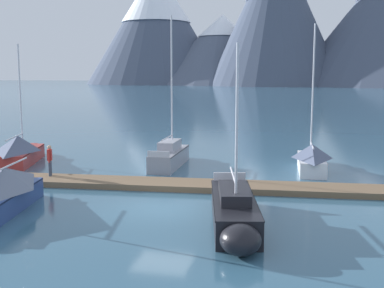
{
  "coord_description": "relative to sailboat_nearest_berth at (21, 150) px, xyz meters",
  "views": [
    {
      "loc": [
        5.74,
        -20.03,
        5.86
      ],
      "look_at": [
        0.0,
        6.0,
        2.0
      ],
      "focal_mm": 45.89,
      "sensor_mm": 36.0,
      "label": 1
    }
  ],
  "objects": [
    {
      "name": "sailboat_mid_dock_port",
      "position": [
        9.84,
        1.27,
        -0.2
      ],
      "size": [
        1.6,
        6.36,
        9.42
      ],
      "color": "#93939E",
      "rests_on": "ground"
    },
    {
      "name": "mountain_shoulder_ridge",
      "position": [
        5.3,
        212.61,
        35.51
      ],
      "size": [
        64.74,
        64.74,
        69.63
      ],
      "color": "#424C60",
      "rests_on": "ground"
    },
    {
      "name": "dock",
      "position": [
        12.09,
        -4.63,
        -0.72
      ],
      "size": [
        29.17,
        4.01,
        0.3
      ],
      "color": "brown",
      "rests_on": "ground"
    },
    {
      "name": "sailboat_second_berth",
      "position": [
        5.68,
        -10.84,
        0.03
      ],
      "size": [
        2.67,
        7.03,
        7.97
      ],
      "color": "navy",
      "rests_on": "ground"
    },
    {
      "name": "sailboat_nearest_berth",
      "position": [
        0.0,
        0.0,
        0.0
      ],
      "size": [
        3.68,
        7.23,
        7.73
      ],
      "color": "#B2332D",
      "rests_on": "ground"
    },
    {
      "name": "person_on_dock",
      "position": [
        4.6,
        -4.67,
        0.39
      ],
      "size": [
        0.33,
        0.56,
        1.69
      ],
      "color": "#384256",
      "rests_on": "dock"
    },
    {
      "name": "mountain_west_summit",
      "position": [
        -60.78,
        236.37,
        32.36
      ],
      "size": [
        76.5,
        76.5,
        63.04
      ],
      "color": "#424C60",
      "rests_on": "ground"
    },
    {
      "name": "sailboat_far_berth",
      "position": [
        18.58,
        1.42,
        -0.06
      ],
      "size": [
        1.86,
        6.12,
        8.79
      ],
      "color": "white",
      "rests_on": "ground"
    },
    {
      "name": "mountain_central_massif",
      "position": [
        -23.57,
        233.81,
        17.77
      ],
      "size": [
        78.29,
        78.29,
        36.51
      ],
      "color": "#4C566B",
      "rests_on": "ground"
    },
    {
      "name": "sailboat_mid_dock_starboard",
      "position": [
        15.5,
        -10.57,
        -0.24
      ],
      "size": [
        2.89,
        7.47,
        6.92
      ],
      "color": "black",
      "rests_on": "ground"
    },
    {
      "name": "ground_plane",
      "position": [
        12.09,
        -8.63,
        -0.87
      ],
      "size": [
        700.0,
        700.0,
        0.0
      ],
      "primitive_type": "plane",
      "color": "#335B75"
    }
  ]
}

